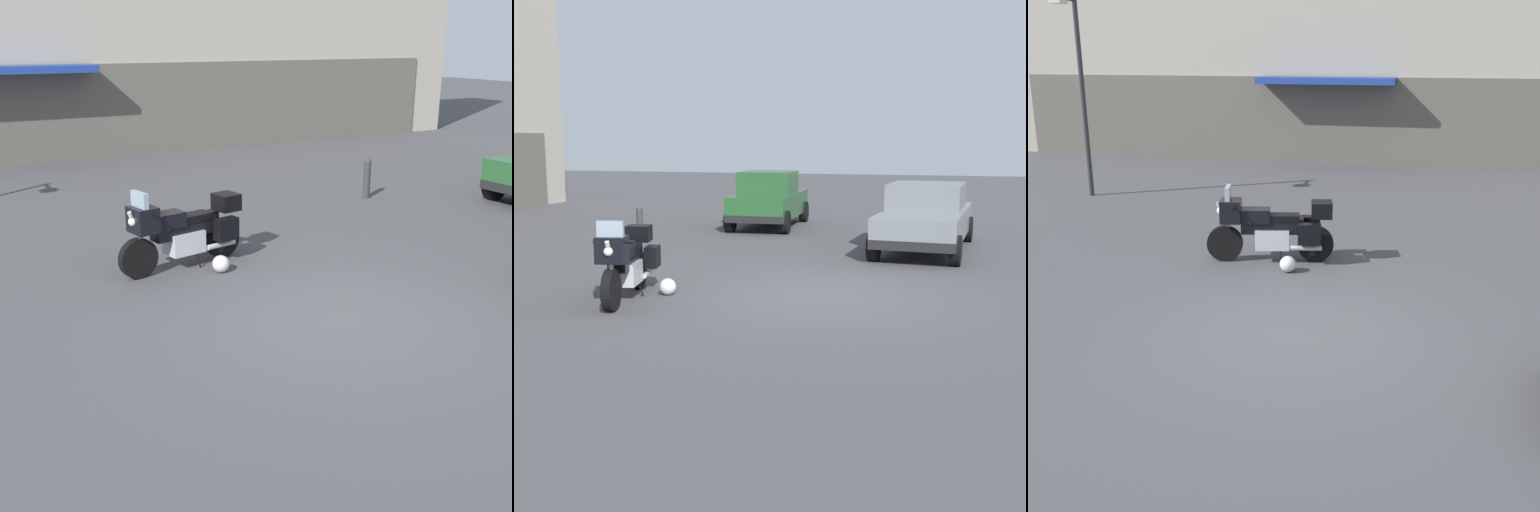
% 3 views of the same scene
% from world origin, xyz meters
% --- Properties ---
extents(ground_plane, '(80.00, 80.00, 0.00)m').
position_xyz_m(ground_plane, '(0.00, 0.00, 0.00)').
color(ground_plane, '#424244').
extents(motorcycle, '(2.24, 0.99, 1.36)m').
position_xyz_m(motorcycle, '(-1.03, 2.98, 0.62)').
color(motorcycle, black).
rests_on(motorcycle, ground).
extents(helmet, '(0.28, 0.28, 0.28)m').
position_xyz_m(helmet, '(-0.63, 2.44, 0.14)').
color(helmet, silver).
rests_on(helmet, ground).
extents(streetlamp_curbside, '(0.28, 0.94, 4.87)m').
position_xyz_m(streetlamp_curbside, '(-6.98, 7.09, 2.96)').
color(streetlamp_curbside, '#2D2D33').
rests_on(streetlamp_curbside, ground).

